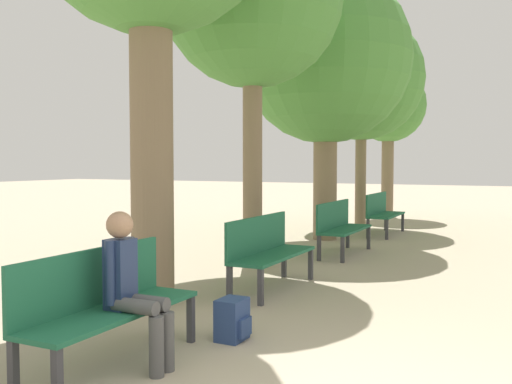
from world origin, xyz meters
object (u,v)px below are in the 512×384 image
at_px(bench_row_0, 104,299).
at_px(tree_row_4, 388,107).
at_px(tree_row_2, 326,60).
at_px(bench_row_3, 382,211).
at_px(person_seated, 132,285).
at_px(backpack, 233,320).
at_px(bench_row_2, 340,224).
at_px(bench_row_1, 266,247).
at_px(tree_row_3, 362,79).

height_order(bench_row_0, tree_row_4, tree_row_4).
distance_m(tree_row_2, tree_row_4, 5.87).
height_order(bench_row_3, tree_row_2, tree_row_2).
xyz_separation_m(bench_row_0, bench_row_3, (0.00, 9.52, 0.00)).
relative_size(person_seated, backpack, 3.25).
xyz_separation_m(bench_row_2, tree_row_4, (-0.93, 7.68, 2.83)).
distance_m(bench_row_1, tree_row_4, 11.26).
relative_size(bench_row_1, backpack, 4.43).
bearing_deg(bench_row_3, tree_row_4, 101.63).
bearing_deg(tree_row_3, person_seated, -83.87).
xyz_separation_m(bench_row_3, tree_row_2, (-0.93, -1.35, 3.34)).
bearing_deg(tree_row_4, bench_row_0, -86.22).
height_order(bench_row_2, tree_row_4, tree_row_4).
height_order(bench_row_0, bench_row_1, same).
relative_size(bench_row_3, person_seated, 1.36).
bearing_deg(tree_row_3, bench_row_3, -57.77).
relative_size(bench_row_0, person_seated, 1.36).
xyz_separation_m(bench_row_0, person_seated, (0.25, 0.05, 0.13)).
bearing_deg(tree_row_2, bench_row_1, -79.50).
height_order(bench_row_3, person_seated, person_seated).
relative_size(bench_row_0, backpack, 4.43).
distance_m(bench_row_2, bench_row_3, 3.17).
bearing_deg(backpack, bench_row_0, -120.90).
bearing_deg(bench_row_0, bench_row_3, 90.00).
bearing_deg(bench_row_2, bench_row_0, -90.00).
relative_size(tree_row_4, backpack, 11.64).
height_order(bench_row_0, bench_row_2, same).
distance_m(bench_row_1, bench_row_3, 6.35).
distance_m(bench_row_3, backpack, 8.50).
bearing_deg(bench_row_0, backpack, 59.10).
distance_m(bench_row_0, bench_row_2, 6.35).
bearing_deg(backpack, bench_row_1, 106.69).
xyz_separation_m(bench_row_0, backpack, (0.63, 1.06, -0.36)).
bearing_deg(bench_row_0, tree_row_4, 93.78).
xyz_separation_m(bench_row_0, bench_row_2, (0.00, 6.35, 0.00)).
bearing_deg(tree_row_2, person_seated, -81.77).
relative_size(bench_row_3, tree_row_2, 0.30).
bearing_deg(bench_row_1, tree_row_3, 96.76).
xyz_separation_m(bench_row_0, tree_row_4, (-0.93, 14.03, 2.83)).
bearing_deg(backpack, bench_row_2, 96.84).
xyz_separation_m(bench_row_1, tree_row_2, (-0.93, 5.00, 3.34)).
relative_size(bench_row_1, tree_row_3, 0.32).
bearing_deg(bench_row_1, bench_row_2, 90.00).
bearing_deg(bench_row_1, person_seated, -85.47).
xyz_separation_m(bench_row_0, bench_row_1, (0.00, 3.17, 0.00)).
bearing_deg(backpack, tree_row_2, 102.37).
bearing_deg(bench_row_0, person_seated, 12.13).
relative_size(tree_row_3, backpack, 13.88).
height_order(bench_row_1, person_seated, person_seated).
bearing_deg(tree_row_4, tree_row_3, -90.00).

